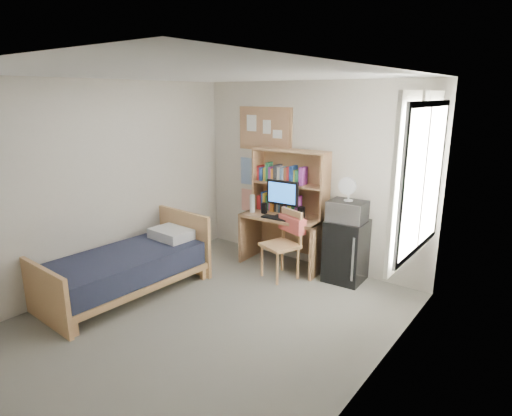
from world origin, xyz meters
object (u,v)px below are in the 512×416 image
Objects in this scene: bed at (125,274)px; monitor at (282,199)px; speaker_right at (301,213)px; desk_chair at (280,245)px; bulletin_board at (265,129)px; microwave at (348,211)px; speaker_left at (264,208)px; mini_fridge at (346,251)px; desk_fan at (349,190)px; desk at (284,240)px.

bed is 3.69× the size of monitor.
desk_chair is at bearing -108.20° from speaker_right.
bulletin_board is 1.43m from speaker_right.
speaker_left is at bearing -178.06° from microwave.
bed is at bearing -102.45° from bulletin_board.
mini_fridge is (1.51, -0.25, -1.51)m from bulletin_board.
bed is 2.99m from desk_fan.
speaker_right is at bearing -11.31° from desk.
desk_fan is (2.01, 2.00, 0.97)m from bed.
bulletin_board is at bearing 156.10° from desk_chair.
desk_chair is 0.67m from monitor.
bulletin_board is 3.33× the size of desk_fan.
bed is (-2.01, -2.02, -0.15)m from mini_fridge.
bulletin_board is 1.68m from desk_fan.
bed is 6.78× the size of desk_fan.
mini_fridge is (0.95, 0.06, 0.04)m from desk.
monitor is 0.35m from speaker_left.
desk_chair is 1.16m from desk_fan.
mini_fridge is at bearing 50.73° from desk_chair.
bulletin_board is at bearing 144.23° from monitor.
mini_fridge is at bearing 3.96° from monitor.
monitor is 0.34m from speaker_right.
monitor is 0.98m from desk_fan.
monitor is at bearing -180.00° from speaker_right.
microwave is (0.74, 0.44, 0.49)m from desk_chair.
desk_fan reaches higher than desk_chair.
microwave is 0.27m from desk_fan.
microwave is at bearing 4.03° from speaker_right.
bulletin_board is 1.13× the size of mini_fridge.
desk is 2.30× the size of monitor.
monitor is 1.13× the size of microwave.
desk is 1.28m from desk_fan.
bulletin_board is 2.14m from mini_fridge.
bulletin_board reaches higher than desk_chair.
mini_fridge is 1.12m from monitor.
bulletin_board is 1.81m from microwave.
mini_fridge is 4.46× the size of speaker_right.
speaker_right is at bearing -174.36° from mini_fridge.
bulletin_board is at bearing 121.88° from speaker_left.
desk_fan is (1.24, 0.11, 0.41)m from speaker_left.
desk_chair is at bearing -42.79° from bulletin_board.
desk is at bearing -179.81° from mini_fridge.
monitor is 2.80× the size of speaker_right.
bulletin_board reaches higher than monitor.
desk_chair is at bearing -36.33° from speaker_left.
bed is at bearing -110.19° from desk_chair.
bed is at bearing -121.38° from desk.
desk_chair is 6.02× the size of speaker_left.
desk_fan is at bearing -90.00° from mini_fridge.
desk is at bearing 178.98° from desk_fan.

